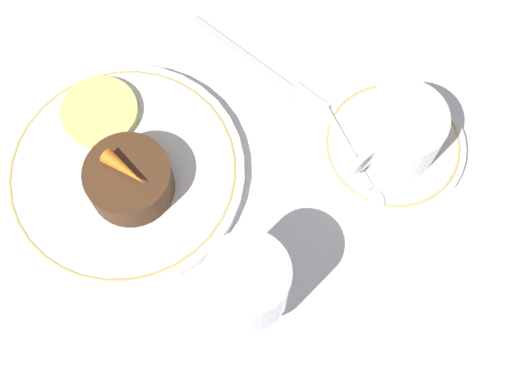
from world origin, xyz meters
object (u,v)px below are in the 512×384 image
object	(u,v)px
wine_glass	(248,284)
dinner_plate	(124,173)
coffee_cup	(401,131)
dessert_cake	(129,180)
fork	(275,77)

from	to	relation	value
wine_glass	dinner_plate	bearing A→B (deg)	-86.32
coffee_cup	wine_glass	bearing A→B (deg)	6.54
coffee_cup	wine_glass	size ratio (longest dim) A/B	0.96
coffee_cup	dessert_cake	size ratio (longest dim) A/B	1.31
coffee_cup	fork	bearing A→B (deg)	-75.03
wine_glass	dessert_cake	bearing A→B (deg)	-84.57
wine_glass	dessert_cake	xyz separation A→B (m)	(0.02, -0.16, -0.04)
fork	dessert_cake	bearing A→B (deg)	1.95
wine_glass	coffee_cup	bearing A→B (deg)	-173.46
dinner_plate	coffee_cup	xyz separation A→B (m)	(-0.23, 0.15, 0.03)
coffee_cup	dinner_plate	bearing A→B (deg)	-34.29
dinner_plate	dessert_cake	distance (m)	0.03
coffee_cup	dessert_cake	distance (m)	0.27
dinner_plate	dessert_cake	size ratio (longest dim) A/B	2.91
dinner_plate	coffee_cup	size ratio (longest dim) A/B	2.23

